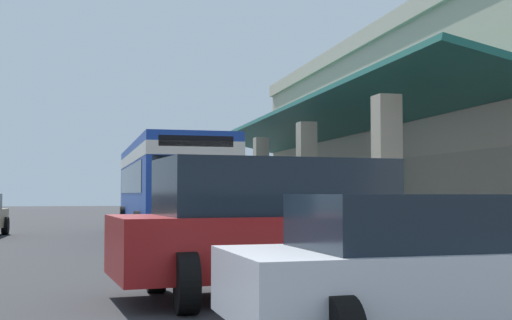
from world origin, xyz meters
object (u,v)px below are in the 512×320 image
object	(u,v)px
transit_bus	(169,182)
pedestrian	(282,221)
parked_suv_red	(279,225)
potted_palm	(251,209)
parked_sedan_white	(437,265)

from	to	relation	value
transit_bus	pedestrian	bearing A→B (deg)	7.22
parked_suv_red	pedestrian	xyz separation A→B (m)	(-3.40, 1.01, -0.08)
parked_suv_red	pedestrian	bearing A→B (deg)	163.39
transit_bus	pedestrian	size ratio (longest dim) A/B	6.77
transit_bus	parked_suv_red	size ratio (longest dim) A/B	2.26
parked_suv_red	potted_palm	xyz separation A→B (m)	(-20.90, 4.48, -0.26)
parked_sedan_white	pedestrian	world-z (taller)	pedestrian
transit_bus	parked_sedan_white	size ratio (longest dim) A/B	2.52
transit_bus	parked_sedan_white	distance (m)	16.30
parked_sedan_white	parked_suv_red	size ratio (longest dim) A/B	0.90
parked_sedan_white	parked_suv_red	distance (m)	3.27
parked_sedan_white	pedestrian	size ratio (longest dim) A/B	2.69
parked_sedan_white	parked_suv_red	xyz separation A→B (m)	(-3.16, -0.79, 0.27)
transit_bus	pedestrian	xyz separation A→B (m)	(9.67, 1.22, -0.92)
parked_suv_red	potted_palm	bearing A→B (deg)	167.90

